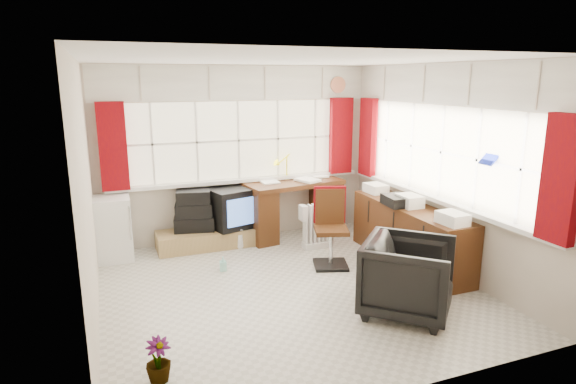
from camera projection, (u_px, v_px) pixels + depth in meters
name	position (u px, v px, depth m)	size (l,w,h in m)	color
ground	(289.00, 289.00, 5.42)	(4.00, 4.00, 0.00)	beige
room_walls	(289.00, 158.00, 5.07)	(4.00, 4.00, 4.00)	beige
window_back	(240.00, 175.00, 6.96)	(3.70, 0.12, 3.60)	beige
window_right	(436.00, 193.00, 5.89)	(0.12, 3.70, 3.60)	beige
curtains	(329.00, 146.00, 6.25)	(3.83, 3.83, 1.15)	#850707
overhead_cabinets	(332.00, 84.00, 6.13)	(3.98, 3.98, 0.48)	white
desk	(292.00, 205.00, 7.21)	(1.54, 0.93, 0.87)	#462810
desk_lamp	(287.00, 162.00, 7.17)	(0.14, 0.12, 0.38)	#ECE709
task_chair	(330.00, 224.00, 6.06)	(0.53, 0.54, 0.99)	black
office_chair	(408.00, 277.00, 4.79)	(0.83, 0.86, 0.78)	black
radiator	(318.00, 230.00, 6.71)	(0.42, 0.17, 0.63)	white
credenza	(409.00, 234.00, 6.12)	(0.50, 2.00, 0.85)	#462810
file_tray	(397.00, 201.00, 6.06)	(0.30, 0.38, 0.13)	black
tv_bench	(208.00, 238.00, 6.76)	(1.40, 0.50, 0.25)	#A18150
crt_tv	(232.00, 207.00, 6.82)	(0.74, 0.71, 0.56)	black
hifi_stack	(194.00, 211.00, 6.66)	(0.60, 0.45, 0.57)	black
mini_fridge	(112.00, 229.00, 6.24)	(0.50, 0.51, 0.83)	white
spray_bottle_a	(240.00, 239.00, 6.70)	(0.11, 0.11, 0.28)	silver
spray_bottle_b	(223.00, 264.00, 5.92)	(0.08, 0.08, 0.18)	#98E3D4
flower_vase	(158.00, 360.00, 3.74)	(0.20, 0.20, 0.36)	black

